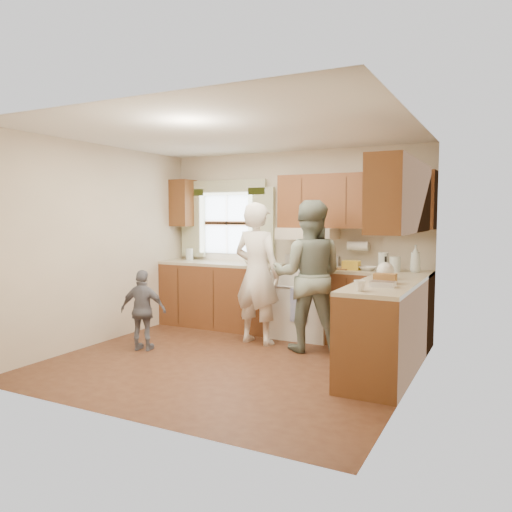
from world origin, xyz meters
The scene contains 6 objects.
room centered at (0.00, 0.00, 1.25)m, with size 3.80×3.80×3.80m.
kitchen_fixtures centered at (0.61, 1.08, 0.84)m, with size 3.80×2.25×2.15m.
stove centered at (0.30, 1.44, 0.47)m, with size 0.76×0.67×1.07m.
woman_left centered at (-0.11, 0.85, 0.89)m, with size 0.65×0.43×1.78m, color silver.
woman_right centered at (0.57, 0.85, 0.90)m, with size 0.87×0.68×1.80m, color #243C2F.
child centered at (-1.18, -0.06, 0.48)m, with size 0.57×0.24×0.97m, color slate.
Camera 1 is at (2.70, -4.70, 1.62)m, focal length 35.00 mm.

